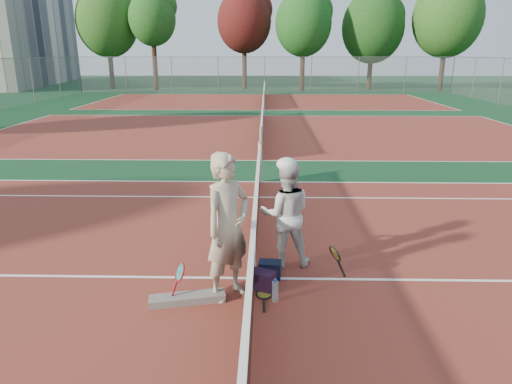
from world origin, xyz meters
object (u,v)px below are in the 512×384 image
(sports_bag_navy, at_px, (270,270))
(racket_black_held, at_px, (334,263))
(water_bottle, at_px, (275,292))
(net_main, at_px, (254,248))
(player_a, at_px, (228,227))
(player_b, at_px, (286,214))
(sports_bag_purple, at_px, (262,280))
(racket_spare, at_px, (264,294))
(racket_red, at_px, (180,282))

(sports_bag_navy, bearing_deg, racket_black_held, -2.47)
(water_bottle, bearing_deg, net_main, 114.87)
(player_a, relative_size, sports_bag_navy, 6.16)
(player_b, distance_m, sports_bag_purple, 1.19)
(racket_black_held, bearing_deg, racket_spare, -1.87)
(racket_spare, relative_size, sports_bag_navy, 1.77)
(racket_black_held, bearing_deg, player_b, -63.87)
(player_a, distance_m, racket_spare, 1.14)
(racket_black_held, height_order, racket_spare, racket_black_held)
(sports_bag_purple, bearing_deg, water_bottle, -62.18)
(sports_bag_navy, bearing_deg, racket_spare, -99.05)
(sports_bag_navy, bearing_deg, sports_bag_purple, -106.77)
(racket_black_held, distance_m, racket_spare, 1.20)
(player_a, distance_m, racket_red, 1.02)
(net_main, distance_m, racket_red, 1.24)
(player_a, relative_size, water_bottle, 6.95)
(racket_black_held, bearing_deg, water_bottle, 9.15)
(racket_black_held, bearing_deg, racket_red, -9.99)
(racket_red, xyz_separation_m, racket_spare, (1.16, 0.18, -0.27))
(sports_bag_purple, bearing_deg, sports_bag_navy, 73.23)
(player_a, xyz_separation_m, player_b, (0.84, 1.05, -0.18))
(racket_black_held, relative_size, racket_spare, 0.92)
(racket_red, bearing_deg, net_main, 3.14)
(player_b, bearing_deg, sports_bag_navy, 60.84)
(player_b, xyz_separation_m, sports_bag_purple, (-0.36, -0.87, -0.72))
(racket_red, height_order, racket_black_held, racket_red)
(player_b, relative_size, water_bottle, 5.74)
(sports_bag_purple, bearing_deg, net_main, 111.59)
(net_main, height_order, sports_bag_purple, net_main)
(net_main, height_order, player_a, player_a)
(net_main, height_order, racket_red, net_main)
(net_main, bearing_deg, sports_bag_navy, 10.00)
(water_bottle, bearing_deg, player_a, 166.05)
(player_a, relative_size, racket_spare, 3.48)
(net_main, bearing_deg, player_a, -125.04)
(racket_spare, xyz_separation_m, sports_bag_purple, (-0.02, 0.18, 0.13))
(net_main, relative_size, player_b, 6.38)
(water_bottle, bearing_deg, racket_black_held, 36.01)
(player_b, relative_size, sports_bag_purple, 4.96)
(net_main, distance_m, player_b, 0.81)
(player_a, bearing_deg, sports_bag_purple, -28.35)
(racket_red, distance_m, sports_bag_navy, 1.45)
(racket_spare, bearing_deg, player_b, -18.74)
(player_a, height_order, sports_bag_purple, player_a)
(net_main, bearing_deg, racket_spare, -73.06)
(player_a, relative_size, racket_black_held, 3.78)
(player_a, relative_size, sports_bag_purple, 6.01)
(racket_red, relative_size, racket_black_held, 1.03)
(racket_red, bearing_deg, racket_black_held, -13.79)
(racket_black_held, relative_size, sports_bag_purple, 1.59)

